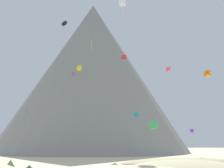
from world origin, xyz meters
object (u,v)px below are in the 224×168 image
object	(u,v)px
kite_red_high	(124,57)
kite_yellow_mid	(79,68)
bush_far_left	(10,163)
kite_teal_low	(136,114)
bush_low_patch	(115,165)
bush_near_right	(218,167)
kite_black_high	(65,24)
kite_rainbow_mid	(168,69)
kite_orange_mid	(207,74)
kite_blue_high	(92,36)
kite_violet_low	(192,132)
kite_indigo_low	(27,112)
rock_massif	(93,78)
kite_magenta_mid	(74,74)
kite_white_high	(122,3)
bush_ridge_crest	(29,167)
kite_green_low	(154,125)

from	to	relation	value
kite_red_high	kite_yellow_mid	world-z (taller)	kite_red_high
bush_far_left	kite_teal_low	xyz separation A→B (m)	(20.47, 35.61, 10.65)
bush_low_patch	kite_red_high	distance (m)	51.26
bush_near_right	kite_black_high	distance (m)	58.55
bush_near_right	bush_far_left	xyz separation A→B (m)	(-29.68, 6.02, 0.01)
kite_rainbow_mid	kite_orange_mid	bearing A→B (deg)	139.06
kite_yellow_mid	kite_blue_high	size ratio (longest dim) A/B	0.35
bush_far_left	kite_orange_mid	size ratio (longest dim) A/B	0.74
kite_violet_low	kite_blue_high	bearing A→B (deg)	172.63
kite_indigo_low	rock_massif	bearing A→B (deg)	-166.89
rock_massif	kite_teal_low	size ratio (longest dim) A/B	74.00
kite_rainbow_mid	kite_magenta_mid	size ratio (longest dim) A/B	1.22
kite_white_high	kite_blue_high	distance (m)	13.53
kite_orange_mid	kite_violet_low	bearing A→B (deg)	31.83
kite_yellow_mid	bush_low_patch	bearing A→B (deg)	130.84
bush_low_patch	bush_far_left	bearing A→B (deg)	177.94
rock_massif	kite_red_high	size ratio (longest dim) A/B	25.88
kite_orange_mid	kite_blue_high	distance (m)	32.74
kite_red_high	kite_yellow_mid	size ratio (longest dim) A/B	1.79
bush_ridge_crest	kite_indigo_low	distance (m)	39.61
rock_massif	kite_magenta_mid	distance (m)	32.48
kite_rainbow_mid	kite_indigo_low	world-z (taller)	kite_rainbow_mid
kite_indigo_low	kite_rainbow_mid	bearing A→B (deg)	104.59
bush_low_patch	kite_indigo_low	xyz separation A→B (m)	(-24.23, 31.15, 11.02)
bush_ridge_crest	kite_black_high	bearing A→B (deg)	95.76
kite_black_high	kite_magenta_mid	bearing A→B (deg)	-106.76
kite_red_high	kite_magenta_mid	bearing A→B (deg)	-2.07
bush_low_patch	bush_far_left	world-z (taller)	bush_far_left
bush_low_patch	kite_yellow_mid	bearing A→B (deg)	106.38
kite_yellow_mid	kite_violet_low	bearing A→B (deg)	163.39
kite_white_high	kite_orange_mid	size ratio (longest dim) A/B	1.95
kite_black_high	bush_ridge_crest	bearing A→B (deg)	116.12
kite_white_high	kite_blue_high	size ratio (longest dim) A/B	0.69
bush_near_right	kite_green_low	distance (m)	13.28
kite_magenta_mid	kite_black_high	bearing A→B (deg)	43.21
kite_yellow_mid	kite_blue_high	xyz separation A→B (m)	(5.23, -13.39, 5.33)
kite_red_high	kite_blue_high	size ratio (longest dim) A/B	0.63
kite_rainbow_mid	kite_indigo_low	size ratio (longest dim) A/B	0.25
kite_yellow_mid	kite_magenta_mid	distance (m)	8.71
bush_far_left	bush_ridge_crest	distance (m)	6.99
bush_low_patch	kite_yellow_mid	world-z (taller)	kite_yellow_mid
kite_white_high	kite_rainbow_mid	bearing A→B (deg)	6.08
kite_red_high	kite_violet_low	xyz separation A→B (m)	(14.29, -24.20, -23.30)
rock_massif	kite_red_high	distance (m)	27.11
kite_black_high	kite_blue_high	bearing A→B (deg)	-176.90
kite_magenta_mid	bush_low_patch	bearing A→B (deg)	100.67
bush_near_right	kite_rainbow_mid	xyz separation A→B (m)	(-2.50, 24.59, 19.06)
rock_massif	kite_violet_low	distance (m)	59.35
bush_far_left	kite_yellow_mid	xyz separation A→B (m)	(3.57, 41.88, 25.36)
bush_low_patch	kite_yellow_mid	size ratio (longest dim) A/B	1.27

